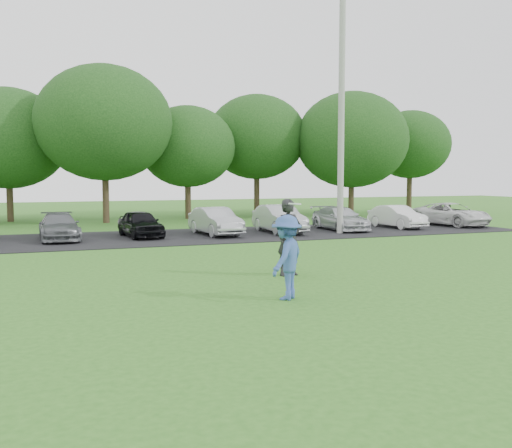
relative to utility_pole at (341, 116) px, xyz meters
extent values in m
plane|color=#2E661D|center=(-7.16, -11.70, -5.25)|extent=(100.00, 100.00, 0.00)
cube|color=black|center=(-7.16, 1.30, -5.24)|extent=(32.00, 6.50, 0.03)
cylinder|color=#A2A39E|center=(0.00, 0.00, 0.00)|extent=(0.28, 0.28, 10.50)
imported|color=#3858A0|center=(-7.78, -11.63, -4.36)|extent=(1.28, 1.27, 1.78)
cylinder|color=white|center=(-7.59, -11.63, -3.24)|extent=(0.27, 0.27, 0.07)
imported|color=black|center=(-6.55, -9.03, -4.25)|extent=(0.82, 0.64, 2.00)
cube|color=black|center=(-6.37, -9.21, -3.96)|extent=(0.16, 0.13, 0.10)
imported|color=slate|center=(-11.88, 1.61, -4.69)|extent=(1.59, 3.71, 1.07)
imported|color=black|center=(-8.64, 1.56, -4.66)|extent=(1.72, 3.45, 1.13)
imported|color=#AFB1B6|center=(-5.44, 1.27, -4.62)|extent=(1.62, 3.74, 1.20)
imported|color=#ADB0B4|center=(-2.46, 1.17, -4.59)|extent=(1.39, 3.82, 1.25)
imported|color=silver|center=(0.75, 1.33, -4.67)|extent=(1.58, 3.79, 1.09)
imported|color=silver|center=(3.97, 1.37, -4.67)|extent=(1.44, 3.44, 1.11)
imported|color=silver|center=(7.35, 1.43, -4.64)|extent=(2.55, 4.46, 1.17)
cylinder|color=#38281C|center=(-14.16, 12.70, -4.15)|extent=(0.36, 0.36, 2.20)
ellipsoid|color=#214C19|center=(-14.16, 12.70, -0.55)|extent=(6.68, 6.68, 5.68)
cylinder|color=#38281C|center=(-9.16, 9.90, -3.90)|extent=(0.36, 0.36, 2.70)
ellipsoid|color=#214C19|center=(-9.16, 9.90, 0.23)|extent=(7.42, 7.42, 6.31)
cylinder|color=#38281C|center=(-4.16, 11.30, -4.15)|extent=(0.36, 0.36, 2.20)
ellipsoid|color=#214C19|center=(-4.16, 11.30, -0.89)|extent=(5.76, 5.76, 4.90)
cylinder|color=#38281C|center=(0.84, 12.70, -3.90)|extent=(0.36, 0.36, 2.70)
ellipsoid|color=#214C19|center=(0.84, 12.70, -0.11)|extent=(6.50, 6.50, 5.53)
cylinder|color=#38281C|center=(6.34, 9.90, -4.15)|extent=(0.36, 0.36, 2.20)
ellipsoid|color=#214C19|center=(6.34, 9.90, -0.34)|extent=(7.24, 7.24, 6.15)
cylinder|color=#38281C|center=(11.84, 11.30, -3.90)|extent=(0.36, 0.36, 2.70)
ellipsoid|color=#214C19|center=(11.84, 11.30, -0.46)|extent=(5.58, 5.58, 4.74)
camera|label=1|loc=(-12.59, -22.47, -2.66)|focal=40.00mm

